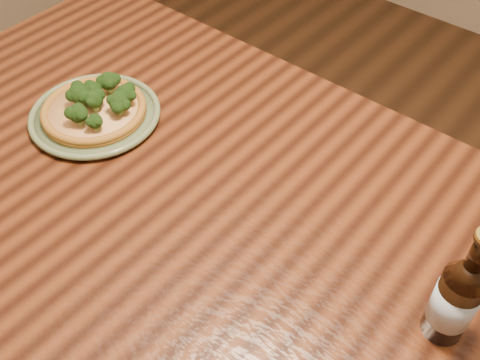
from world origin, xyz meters
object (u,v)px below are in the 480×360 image
Objects in this scene: plate at (95,115)px; beer_bottle at (456,298)px; pizza at (95,108)px; table at (214,235)px.

plate is 0.79m from beer_bottle.
beer_bottle reaches higher than pizza.
plate is 1.20× the size of beer_bottle.
table is at bearing 159.73° from beer_bottle.
plate is at bearing 156.20° from beer_bottle.
table is 0.37m from pizza.
plate is 0.02m from pizza.
pizza reaches higher than plate.
beer_bottle reaches higher than plate.
pizza is at bearing 156.06° from beer_bottle.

